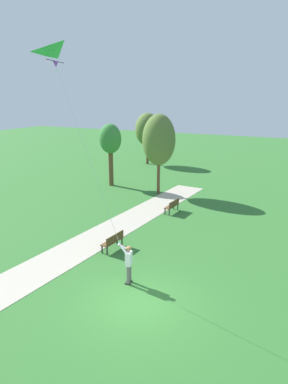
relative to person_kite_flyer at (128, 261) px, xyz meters
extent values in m
plane|color=#33702D|center=(1.10, -1.25, -1.05)|extent=(120.00, 120.00, 0.00)
cube|color=#B7AD99|center=(-4.17, 0.75, -1.04)|extent=(4.77, 32.09, 0.02)
cube|color=#232328|center=(0.03, -0.12, -1.02)|extent=(0.26, 0.16, 0.06)
cylinder|color=slate|center=(0.05, -0.11, -0.60)|extent=(0.14, 0.14, 0.82)
cube|color=#232328|center=(-0.02, 0.12, -1.02)|extent=(0.26, 0.16, 0.06)
cylinder|color=slate|center=(0.00, 0.12, -0.60)|extent=(0.14, 0.14, 0.82)
cube|color=white|center=(0.02, 0.00, 0.11)|extent=(0.30, 0.44, 0.60)
sphere|color=#996B4C|center=(0.02, 0.00, 0.57)|extent=(0.22, 0.22, 0.22)
ellipsoid|color=olive|center=(0.04, 0.01, 0.61)|extent=(0.27, 0.27, 0.13)
cylinder|color=white|center=(-0.18, -0.13, 0.56)|extent=(0.56, 0.25, 0.43)
cylinder|color=white|center=(-0.21, 0.04, 0.56)|extent=(0.48, 0.43, 0.43)
sphere|color=#996B4C|center=(-0.35, -0.08, 0.69)|extent=(0.10, 0.10, 0.10)
pyramid|color=green|center=(-2.35, -0.47, 8.30)|extent=(1.34, 1.96, 0.58)
cone|color=purple|center=(-2.74, -0.59, 7.93)|extent=(0.25, 0.25, 0.22)
cylinder|color=black|center=(-2.74, -0.59, 8.04)|extent=(0.53, 1.63, 0.02)
cylinder|color=silver|center=(-1.54, -0.33, 4.29)|extent=(2.40, 0.53, 7.19)
cube|color=brown|center=(-2.43, 2.62, -0.60)|extent=(0.55, 1.53, 0.05)
cube|color=brown|center=(-2.24, 2.61, -0.37)|extent=(0.15, 1.50, 0.40)
cube|color=#2D2D33|center=(-2.64, 1.97, -0.82)|extent=(0.06, 0.06, 0.45)
cube|color=#2D2D33|center=(-2.32, 1.94, -0.82)|extent=(0.06, 0.06, 0.45)
cube|color=#2D2D33|center=(-2.54, 3.30, -0.82)|extent=(0.06, 0.06, 0.45)
cube|color=#2D2D33|center=(-2.22, 3.28, -0.82)|extent=(0.06, 0.06, 0.45)
cube|color=brown|center=(-1.91, 9.61, -0.60)|extent=(0.55, 1.53, 0.05)
cube|color=brown|center=(-1.72, 9.59, -0.37)|extent=(0.15, 1.50, 0.40)
cube|color=#2D2D33|center=(-2.12, 8.95, -0.82)|extent=(0.06, 0.06, 0.45)
cube|color=#2D2D33|center=(-1.80, 8.93, -0.82)|extent=(0.06, 0.06, 0.45)
cube|color=#2D2D33|center=(-2.02, 10.29, -0.82)|extent=(0.06, 0.06, 0.45)
cube|color=#2D2D33|center=(-1.70, 10.26, -0.82)|extent=(0.06, 0.06, 0.45)
cylinder|color=brown|center=(-9.59, 14.15, 0.59)|extent=(0.41, 0.41, 3.28)
ellipsoid|color=#387F38|center=(-9.59, 14.15, 3.13)|extent=(2.01, 1.71, 2.59)
cylinder|color=brown|center=(-4.68, 13.54, 0.44)|extent=(0.25, 0.25, 2.98)
ellipsoid|color=#567033|center=(-4.68, 13.54, 3.36)|extent=(2.63, 2.65, 4.07)
cylinder|color=brown|center=(-11.09, 24.66, 0.31)|extent=(0.32, 0.32, 2.72)
ellipsoid|color=#567033|center=(-11.09, 24.66, 2.97)|extent=(2.81, 2.97, 3.73)
camera|label=1|loc=(6.61, -11.78, 6.81)|focal=32.67mm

